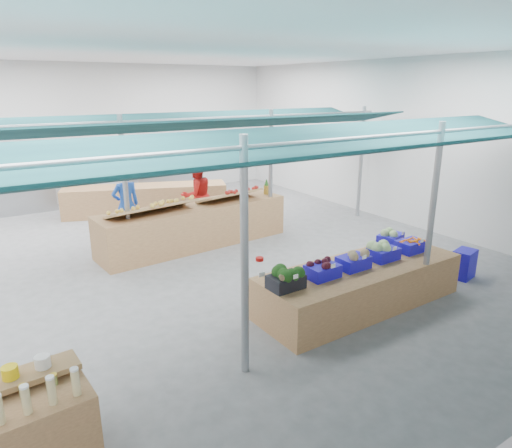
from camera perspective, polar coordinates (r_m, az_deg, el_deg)
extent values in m
plane|color=#5F5F62|center=(9.74, -8.74, -4.44)|extent=(13.00, 13.00, 0.00)
plane|color=silver|center=(9.12, -9.99, 20.99)|extent=(13.00, 13.00, 0.00)
plane|color=silver|center=(15.33, -19.44, 10.65)|extent=(12.00, 0.00, 12.00)
plane|color=silver|center=(12.82, 16.35, 9.89)|extent=(0.00, 13.00, 13.00)
cylinder|color=gray|center=(5.45, -1.44, -4.72)|extent=(0.10, 0.10, 3.00)
cylinder|color=gray|center=(9.43, -15.96, 3.92)|extent=(0.10, 0.10, 3.00)
cylinder|color=gray|center=(7.78, 21.09, 0.77)|extent=(0.10, 0.10, 3.00)
cylinder|color=gray|center=(10.94, 1.83, 6.28)|extent=(0.10, 0.10, 3.00)
cylinder|color=gray|center=(12.87, 12.97, 7.46)|extent=(0.10, 0.10, 3.00)
cylinder|color=gray|center=(6.20, 12.60, 10.40)|extent=(10.00, 0.06, 0.06)
cylinder|color=gray|center=(9.88, -6.68, 12.94)|extent=(10.00, 0.06, 0.06)
cube|color=#0B2B31|center=(5.78, 17.17, 8.91)|extent=(9.50, 1.28, 0.30)
cube|color=#0B2B31|center=(6.68, 8.55, 10.44)|extent=(9.50, 1.28, 0.30)
cube|color=#0B2B31|center=(9.31, -4.83, 12.33)|extent=(9.50, 1.28, 0.30)
cube|color=#0B2B31|center=(10.47, -8.29, 12.71)|extent=(9.50, 1.28, 0.30)
cube|color=#B23F33|center=(14.59, -28.08, 4.98)|extent=(2.00, 0.50, 2.00)
cube|color=#B23F33|center=(15.60, -11.43, 7.28)|extent=(2.00, 0.50, 2.00)
cube|color=brown|center=(7.79, 12.92, -7.49)|extent=(3.64, 1.25, 0.70)
cube|color=brown|center=(10.44, -7.64, -0.19)|extent=(4.47, 1.39, 0.94)
cube|color=brown|center=(13.40, -13.56, 3.00)|extent=(4.54, 2.43, 0.81)
cube|color=#1811B9|center=(9.53, 24.56, -4.56)|extent=(0.52, 0.41, 0.55)
imported|color=#1A48AF|center=(10.92, -15.93, 2.28)|extent=(0.67, 0.47, 1.76)
imported|color=red|center=(11.55, -7.40, 3.57)|extent=(0.90, 0.73, 1.76)
cube|color=black|center=(6.63, 3.74, -7.21)|extent=(0.51, 0.36, 0.20)
cube|color=white|center=(6.41, 4.99, -6.56)|extent=(0.08, 0.01, 0.06)
cube|color=#1811B9|center=(7.05, 8.32, -5.86)|extent=(0.51, 0.36, 0.20)
cube|color=white|center=(6.84, 9.62, -5.19)|extent=(0.08, 0.01, 0.06)
cube|color=#1811B9|center=(7.48, 12.07, -4.71)|extent=(0.51, 0.36, 0.20)
cube|color=white|center=(7.28, 13.40, -4.04)|extent=(0.08, 0.01, 0.06)
cube|color=#1811B9|center=(7.97, 15.63, -3.60)|extent=(0.51, 0.36, 0.20)
cube|color=white|center=(7.79, 16.95, -2.94)|extent=(0.08, 0.01, 0.06)
cube|color=#1811B9|center=(8.50, 18.76, -2.61)|extent=(0.51, 0.36, 0.20)
cube|color=white|center=(8.33, 20.06, -1.97)|extent=(0.08, 0.01, 0.06)
sphere|color=brown|center=(6.40, 3.34, -6.75)|extent=(0.09, 0.09, 0.09)
sphere|color=brown|center=(6.34, 3.09, -6.58)|extent=(0.06, 0.06, 0.06)
cylinder|color=#AC0E0B|center=(6.63, 0.45, -4.41)|extent=(0.12, 0.12, 0.05)
cube|color=white|center=(6.67, 0.73, -6.33)|extent=(0.10, 0.01, 0.07)
cube|color=#997247|center=(9.74, -12.80, 1.90)|extent=(1.98, 0.97, 0.26)
cube|color=#997247|center=(10.66, -3.32, 3.58)|extent=(1.59, 0.90, 0.26)
cylinder|color=#8C6019|center=(11.30, 1.31, 4.31)|extent=(0.14, 0.14, 0.22)
cone|color=#26661E|center=(11.26, 1.32, 5.26)|extent=(0.12, 0.12, 0.18)
cube|color=#1811B9|center=(8.76, 16.44, -1.82)|extent=(0.59, 0.50, 0.20)
cube|color=white|center=(8.64, 17.88, -1.09)|extent=(0.08, 0.04, 0.06)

